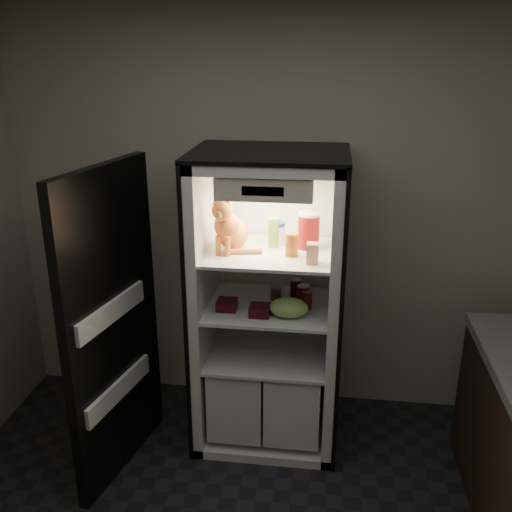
{
  "coord_description": "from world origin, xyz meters",
  "views": [
    {
      "loc": [
        0.34,
        -1.84,
        2.41
      ],
      "look_at": [
        -0.07,
        1.32,
        1.25
      ],
      "focal_mm": 40.0,
      "sensor_mm": 36.0,
      "label": 1
    }
  ],
  "objects": [
    {
      "name": "berry_box_left",
      "position": [
        -0.24,
        1.22,
        0.97
      ],
      "size": [
        0.12,
        0.12,
        0.06
      ],
      "primitive_type": "cube",
      "color": "#4B0C1E",
      "rests_on": "refrigerator"
    },
    {
      "name": "room_shell",
      "position": [
        0.0,
        0.0,
        1.62
      ],
      "size": [
        3.6,
        3.6,
        3.6
      ],
      "color": "white",
      "rests_on": "floor"
    },
    {
      "name": "cream_carton",
      "position": [
        0.26,
        1.15,
        1.35
      ],
      "size": [
        0.07,
        0.07,
        0.12
      ],
      "primitive_type": "cube",
      "color": "white",
      "rests_on": "refrigerator"
    },
    {
      "name": "grape_bag",
      "position": [
        0.14,
        1.17,
        1.0
      ],
      "size": [
        0.23,
        0.17,
        0.11
      ],
      "primitive_type": "ellipsoid",
      "color": "#95BE59",
      "rests_on": "refrigerator"
    },
    {
      "name": "fridge_door",
      "position": [
        -0.85,
        0.94,
        0.91
      ],
      "size": [
        0.24,
        0.86,
        1.85
      ],
      "rotation": [
        0.0,
        0.0,
        -0.21
      ],
      "color": "black",
      "rests_on": "floor"
    },
    {
      "name": "berry_box_right",
      "position": [
        -0.03,
        1.17,
        0.97
      ],
      "size": [
        0.12,
        0.12,
        0.06
      ],
      "primitive_type": "cube",
      "color": "#4B0C1E",
      "rests_on": "refrigerator"
    },
    {
      "name": "mayo_tub",
      "position": [
        0.04,
        1.44,
        1.36
      ],
      "size": [
        0.1,
        0.1,
        0.14
      ],
      "color": "white",
      "rests_on": "refrigerator"
    },
    {
      "name": "parmesan_shaker",
      "position": [
        0.02,
        1.4,
        1.38
      ],
      "size": [
        0.07,
        0.07,
        0.18
      ],
      "color": "#268B2D",
      "rests_on": "refrigerator"
    },
    {
      "name": "tabby_cat",
      "position": [
        -0.22,
        1.3,
        1.42
      ],
      "size": [
        0.3,
        0.35,
        0.36
      ],
      "rotation": [
        0.0,
        0.0,
        -0.24
      ],
      "color": "#D5571B",
      "rests_on": "refrigerator"
    },
    {
      "name": "soda_can_a",
      "position": [
        0.16,
        1.44,
        1.0
      ],
      "size": [
        0.07,
        0.07,
        0.13
      ],
      "color": "black",
      "rests_on": "refrigerator"
    },
    {
      "name": "soda_can_b",
      "position": [
        0.21,
        1.32,
        1.01
      ],
      "size": [
        0.07,
        0.07,
        0.14
      ],
      "color": "black",
      "rests_on": "refrigerator"
    },
    {
      "name": "pepper_jar",
      "position": [
        0.23,
        1.4,
        1.4
      ],
      "size": [
        0.13,
        0.13,
        0.22
      ],
      "color": "maroon",
      "rests_on": "refrigerator"
    },
    {
      "name": "soda_can_c",
      "position": [
        0.24,
        1.29,
        1.0
      ],
      "size": [
        0.06,
        0.06,
        0.12
      ],
      "color": "black",
      "rests_on": "refrigerator"
    },
    {
      "name": "salsa_jar",
      "position": [
        0.14,
        1.25,
        1.36
      ],
      "size": [
        0.08,
        0.08,
        0.14
      ],
      "color": "maroon",
      "rests_on": "refrigerator"
    },
    {
      "name": "refrigerator",
      "position": [
        0.0,
        1.38,
        0.79
      ],
      "size": [
        0.9,
        0.72,
        1.88
      ],
      "color": "white",
      "rests_on": "floor"
    },
    {
      "name": "condiment_jar",
      "position": [
        0.04,
        1.39,
        0.99
      ],
      "size": [
        0.07,
        0.07,
        0.09
      ],
      "color": "#553718",
      "rests_on": "refrigerator"
    }
  ]
}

